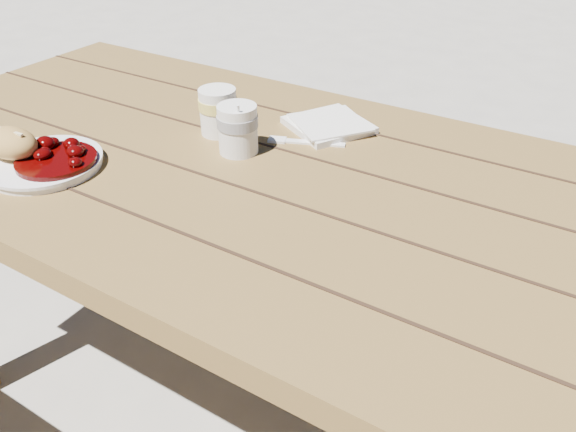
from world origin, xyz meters
The scene contains 8 objects.
picnic_table centered at (0.00, 0.00, 0.59)m, with size 2.00×1.55×0.75m.
main_plate centered at (-0.48, -0.21, 0.76)m, with size 0.20×0.20×0.02m, color white.
goulash_stew centered at (-0.45, -0.21, 0.79)m, with size 0.14×0.14×0.04m, color #3E0202, non-canonical shape.
bread_roll centered at (-0.54, -0.23, 0.79)m, with size 0.11×0.07×0.06m, color tan.
coffee_cup centered at (-0.22, 0.03, 0.80)m, with size 0.08×0.08×0.09m, color white.
napkin_stack centered at (-0.12, 0.22, 0.76)m, with size 0.15×0.15×0.01m, color white.
fork_table centered at (-0.11, 0.14, 0.75)m, with size 0.03×0.16×0.01m, color white, non-canonical shape.
second_cup centered at (-0.30, 0.08, 0.80)m, with size 0.08×0.08×0.09m, color white.
Camera 1 is at (0.38, -0.75, 1.25)m, focal length 35.00 mm.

